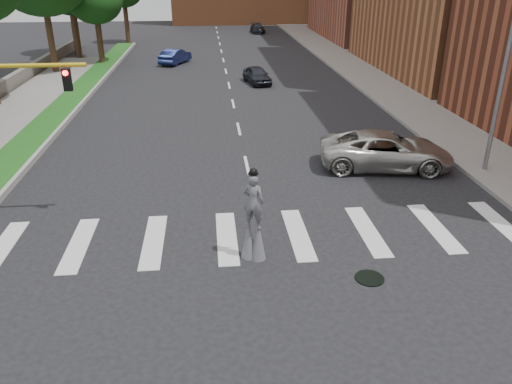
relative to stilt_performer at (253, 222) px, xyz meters
name	(u,v)px	position (x,y,z in m)	size (l,w,h in m)	color
ground_plane	(266,250)	(0.46, 0.41, -1.31)	(160.00, 160.00, 0.00)	black
grass_median	(65,106)	(-11.04, 20.41, -1.19)	(2.00, 60.00, 0.25)	#174E16
median_curb	(81,105)	(-9.99, 20.41, -1.17)	(0.20, 60.00, 0.28)	gray
sidewalk_right	(382,84)	(12.96, 25.41, -1.22)	(5.00, 90.00, 0.18)	slate
manhole	(369,278)	(3.46, -1.59, -1.29)	(0.90, 0.90, 0.04)	black
streetlight	(503,67)	(11.36, 6.41, 3.59)	(2.05, 0.20, 9.00)	slate
stilt_performer	(253,222)	(0.00, 0.00, 0.00)	(0.82, 0.68, 3.19)	#352315
suv_crossing	(386,151)	(7.01, 7.49, -0.45)	(2.86, 6.19, 1.72)	beige
car_near	(257,75)	(2.79, 26.88, -0.63)	(1.61, 4.00, 1.36)	black
car_mid	(175,56)	(-4.34, 36.71, -0.58)	(1.55, 4.44, 1.46)	#16204F
car_far	(257,28)	(6.27, 61.00, -0.68)	(1.77, 4.34, 1.26)	black
tree_6	(95,1)	(-11.48, 37.06, 4.58)	(5.11, 5.11, 8.11)	#352315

